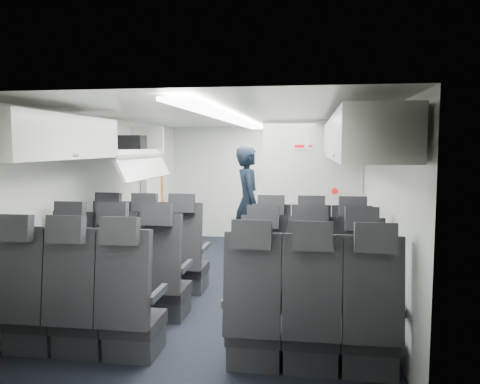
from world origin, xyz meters
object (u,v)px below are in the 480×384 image
(seat_row_front, at_px, (229,261))
(seat_row_mid, at_px, (213,283))
(galley_unit, at_px, (309,191))
(boarding_door, at_px, (153,196))
(carry_on_bag, at_px, (130,144))
(seat_row_rear, at_px, (191,315))
(flight_attendant, at_px, (248,202))

(seat_row_front, bearing_deg, seat_row_mid, -90.00)
(galley_unit, height_order, boarding_door, galley_unit)
(carry_on_bag, bearing_deg, seat_row_front, -21.49)
(boarding_door, bearing_deg, seat_row_front, -51.84)
(seat_row_front, bearing_deg, seat_row_rear, -90.00)
(galley_unit, distance_m, flight_attendant, 1.67)
(seat_row_front, height_order, seat_row_mid, same)
(seat_row_front, relative_size, flight_attendant, 1.87)
(seat_row_rear, relative_size, galley_unit, 1.75)
(seat_row_front, xyz_separation_m, seat_row_rear, (0.00, -1.80, 0.00))
(boarding_door, bearing_deg, seat_row_rear, -67.13)
(carry_on_bag, bearing_deg, galley_unit, 47.80)
(seat_row_mid, distance_m, carry_on_bag, 2.44)
(seat_row_rear, bearing_deg, boarding_door, 112.87)
(flight_attendant, xyz_separation_m, carry_on_bag, (-1.41, -1.37, 0.92))
(seat_row_mid, height_order, boarding_door, boarding_door)
(carry_on_bag, bearing_deg, flight_attendant, 42.87)
(seat_row_rear, relative_size, flight_attendant, 1.87)
(boarding_door, xyz_separation_m, carry_on_bag, (0.23, -1.57, 0.85))
(seat_row_front, bearing_deg, flight_attendant, 90.18)
(seat_row_front, height_order, seat_row_rear, same)
(seat_row_front, relative_size, galley_unit, 1.75)
(galley_unit, height_order, carry_on_bag, carry_on_bag)
(seat_row_front, height_order, carry_on_bag, carry_on_bag)
(seat_row_mid, bearing_deg, carry_on_bag, 134.92)
(boarding_door, height_order, carry_on_bag, carry_on_bag)
(seat_row_rear, height_order, boarding_door, boarding_door)
(seat_row_mid, relative_size, seat_row_rear, 1.00)
(boarding_door, relative_size, flight_attendant, 1.04)
(seat_row_front, relative_size, boarding_door, 1.79)
(seat_row_mid, relative_size, galley_unit, 1.75)
(galley_unit, bearing_deg, carry_on_bag, -130.81)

